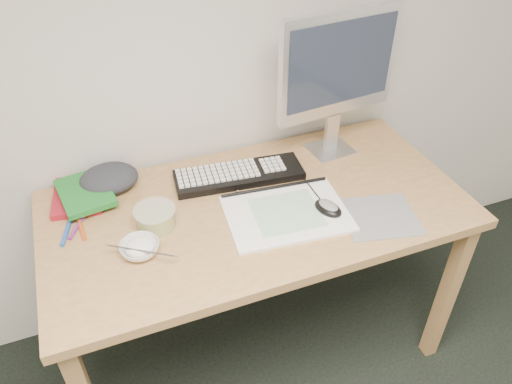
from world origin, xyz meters
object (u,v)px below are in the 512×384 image
at_px(desk, 257,224).
at_px(rice_bowl, 140,249).
at_px(monitor, 338,68).
at_px(keyboard, 239,175).
at_px(sketchpad, 287,214).

distance_m(desk, rice_bowl, 0.42).
bearing_deg(monitor, keyboard, -179.26).
bearing_deg(rice_bowl, sketchpad, 0.23).
distance_m(sketchpad, rice_bowl, 0.48).
height_order(desk, keyboard, keyboard).
height_order(keyboard, rice_bowl, rice_bowl).
bearing_deg(monitor, sketchpad, -142.73).
xyz_separation_m(keyboard, monitor, (0.39, 0.04, 0.32)).
bearing_deg(keyboard, sketchpad, -66.81).
relative_size(keyboard, rice_bowl, 3.87).
bearing_deg(rice_bowl, keyboard, 31.87).
xyz_separation_m(monitor, rice_bowl, (-0.79, -0.29, -0.32)).
height_order(sketchpad, rice_bowl, rice_bowl).
bearing_deg(sketchpad, keyboard, 112.53).
bearing_deg(desk, sketchpad, -47.76).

